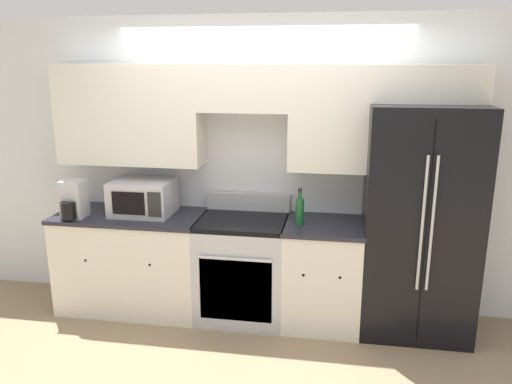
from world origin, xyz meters
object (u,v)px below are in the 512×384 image
object	(u,v)px
microwave	(143,197)
oven_range	(242,268)
refrigerator	(419,222)
bottle	(300,210)

from	to	relation	value
microwave	oven_range	bearing A→B (deg)	-2.01
oven_range	refrigerator	xyz separation A→B (m)	(1.46, 0.04, 0.49)
refrigerator	microwave	distance (m)	2.36
oven_range	microwave	distance (m)	1.08
oven_range	bottle	bearing A→B (deg)	-5.03
microwave	bottle	distance (m)	1.39
refrigerator	microwave	xyz separation A→B (m)	(-2.36, -0.01, 0.10)
refrigerator	microwave	world-z (taller)	refrigerator
microwave	bottle	xyz separation A→B (m)	(1.39, -0.07, -0.03)
oven_range	microwave	bearing A→B (deg)	177.99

